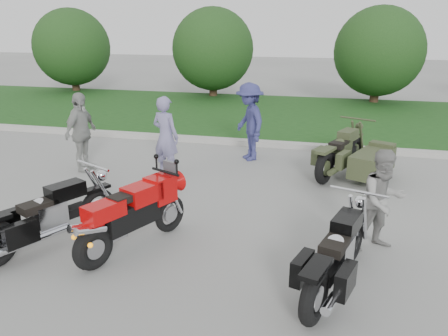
% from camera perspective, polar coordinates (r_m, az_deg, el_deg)
% --- Properties ---
extents(ground, '(80.00, 80.00, 0.00)m').
position_cam_1_polar(ground, '(7.01, -6.56, -9.74)').
color(ground, '#979791').
rests_on(ground, ground).
extents(curb, '(60.00, 0.30, 0.15)m').
position_cam_1_polar(curb, '(12.41, 2.95, 3.35)').
color(curb, '#AAA7A0').
rests_on(curb, ground).
extents(grass_strip, '(60.00, 8.00, 0.14)m').
position_cam_1_polar(grass_strip, '(16.40, 5.72, 6.98)').
color(grass_strip, '#29591E').
rests_on(grass_strip, ground).
extents(tree_far_left, '(3.60, 3.60, 4.00)m').
position_cam_1_polar(tree_far_left, '(22.85, -19.26, 14.67)').
color(tree_far_left, '#3F2B1C').
rests_on(tree_far_left, ground).
extents(tree_mid_left, '(3.60, 3.60, 4.00)m').
position_cam_1_polar(tree_mid_left, '(20.00, -1.47, 15.25)').
color(tree_mid_left, '#3F2B1C').
rests_on(tree_mid_left, ground).
extents(tree_mid_right, '(3.60, 3.60, 4.00)m').
position_cam_1_polar(tree_mid_right, '(19.39, 19.59, 14.14)').
color(tree_mid_right, '#3F2B1C').
rests_on(tree_mid_right, ground).
extents(sportbike_red, '(1.04, 2.00, 1.01)m').
position_cam_1_polar(sportbike_red, '(6.68, -12.04, -5.85)').
color(sportbike_red, black).
rests_on(sportbike_red, ground).
extents(cruiser_left, '(1.20, 2.23, 0.93)m').
position_cam_1_polar(cruiser_left, '(7.18, -22.49, -6.22)').
color(cruiser_left, black).
rests_on(cruiser_left, ground).
extents(cruiser_right, '(0.85, 2.28, 0.90)m').
position_cam_1_polar(cruiser_right, '(5.80, 14.40, -11.45)').
color(cruiser_right, black).
rests_on(cruiser_right, ground).
extents(cruiser_sidecar, '(1.77, 2.34, 0.96)m').
position_cam_1_polar(cruiser_sidecar, '(10.06, 17.13, 1.13)').
color(cruiser_sidecar, black).
rests_on(cruiser_sidecar, ground).
extents(person_stripe, '(0.76, 0.61, 1.81)m').
position_cam_1_polar(person_stripe, '(9.78, -7.63, 4.09)').
color(person_stripe, gray).
rests_on(person_stripe, ground).
extents(person_grey, '(0.96, 0.90, 1.57)m').
position_cam_1_polar(person_grey, '(6.92, 20.02, -4.04)').
color(person_grey, gray).
rests_on(person_grey, ground).
extents(person_denim, '(1.28, 1.44, 1.93)m').
position_cam_1_polar(person_denim, '(10.89, 3.33, 6.03)').
color(person_denim, navy).
rests_on(person_denim, ground).
extents(person_back, '(0.51, 1.09, 1.83)m').
position_cam_1_polar(person_back, '(10.54, -18.16, 4.43)').
color(person_back, '#999B95').
rests_on(person_back, ground).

